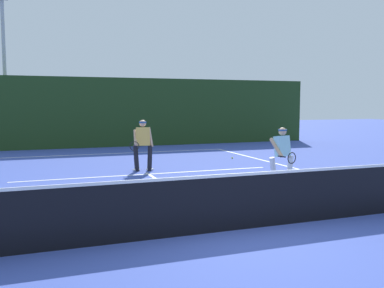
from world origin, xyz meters
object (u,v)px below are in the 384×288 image
player_near (282,154)px  light_pole (4,53)px  tennis_ball_extra (24,214)px  player_far (143,143)px  tennis_ball (232,158)px

player_near → light_pole: size_ratio=0.20×
player_near → tennis_ball_extra: (-6.35, -0.95, -0.81)m
player_far → player_near: bearing=139.6°
player_near → player_far: player_far is taller
tennis_ball_extra → light_pole: bearing=94.3°
player_near → tennis_ball: (1.11, 5.34, -0.81)m
tennis_ball → player_far: bearing=-156.3°
player_near → player_far: size_ratio=0.94×
light_pole → tennis_ball: bearing=-43.4°
player_near → tennis_ball_extra: 6.47m
tennis_ball → player_near: bearing=-101.8°
player_far → tennis_ball_extra: 5.77m
light_pole → player_far: bearing=-65.2°
player_near → tennis_ball_extra: bearing=-5.5°
player_far → light_pole: size_ratio=0.22×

